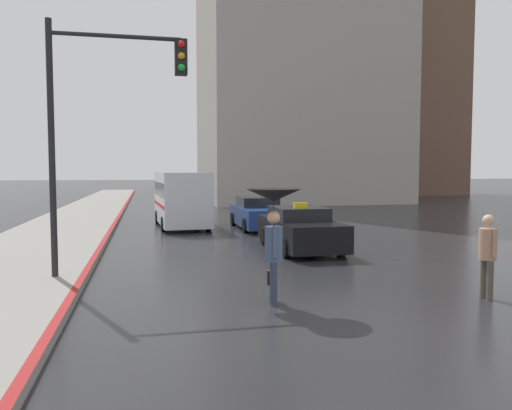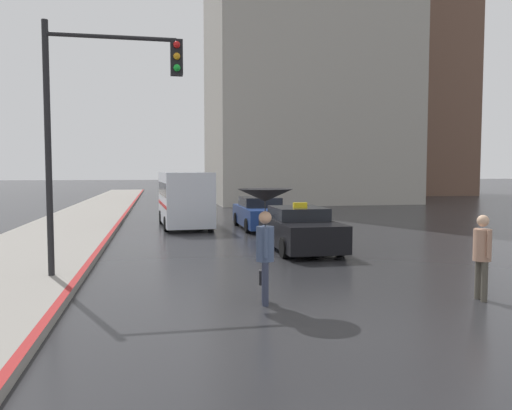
{
  "view_description": "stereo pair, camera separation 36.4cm",
  "coord_description": "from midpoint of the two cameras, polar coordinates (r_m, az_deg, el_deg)",
  "views": [
    {
      "loc": [
        -3.07,
        -7.2,
        2.51
      ],
      "look_at": [
        0.53,
        8.99,
        1.4
      ],
      "focal_mm": 35.0,
      "sensor_mm": 36.0,
      "label": 1
    },
    {
      "loc": [
        -2.71,
        -7.28,
        2.51
      ],
      "look_at": [
        0.53,
        8.99,
        1.4
      ],
      "focal_mm": 35.0,
      "sensor_mm": 36.0,
      "label": 2
    }
  ],
  "objects": [
    {
      "name": "building_tower_near",
      "position": [
        45.2,
        5.68,
        20.76
      ],
      "size": [
        15.58,
        13.5,
        31.37
      ],
      "color": "#A39E93",
      "rests_on": "ground_plane"
    },
    {
      "name": "traffic_light",
      "position": [
        11.94,
        -16.38,
        10.93
      ],
      "size": [
        3.06,
        0.38,
        5.84
      ],
      "color": "black",
      "rests_on": "ground_plane"
    },
    {
      "name": "taxi",
      "position": [
        16.07,
        5.66,
        -2.82
      ],
      "size": [
        1.91,
        4.34,
        1.53
      ],
      "rotation": [
        0.0,
        0.0,
        3.14
      ],
      "color": "black",
      "rests_on": "ground_plane"
    },
    {
      "name": "pedestrian_man",
      "position": [
        10.73,
        25.32,
        -4.64
      ],
      "size": [
        0.36,
        0.49,
        1.68
      ],
      "rotation": [
        0.0,
        0.0,
        -1.64
      ],
      "color": "#4C473D",
      "rests_on": "ground_plane"
    },
    {
      "name": "sedan_red",
      "position": [
        22.06,
        1.0,
        -0.99
      ],
      "size": [
        1.91,
        4.67,
        1.38
      ],
      "rotation": [
        0.0,
        0.0,
        3.14
      ],
      "color": "navy",
      "rests_on": "ground_plane"
    },
    {
      "name": "ambulance_van",
      "position": [
        22.96,
        -7.73,
        0.96
      ],
      "size": [
        2.3,
        5.61,
        2.48
      ],
      "rotation": [
        0.0,
        0.0,
        3.19
      ],
      "color": "silver",
      "rests_on": "ground_plane"
    },
    {
      "name": "building_tower_far",
      "position": [
        59.62,
        15.0,
        14.13
      ],
      "size": [
        15.07,
        12.49,
        26.62
      ],
      "color": "brown",
      "rests_on": "ground_plane"
    },
    {
      "name": "pedestrian_with_umbrella",
      "position": [
        9.34,
        2.16,
        -0.94
      ],
      "size": [
        1.04,
        1.04,
        2.19
      ],
      "rotation": [
        0.0,
        0.0,
        1.42
      ],
      "color": "#2D3347",
      "rests_on": "ground_plane"
    },
    {
      "name": "ground_plane",
      "position": [
        8.19,
        10.29,
        -14.08
      ],
      "size": [
        300.0,
        300.0,
        0.0
      ],
      "primitive_type": "plane",
      "color": "#262628"
    }
  ]
}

